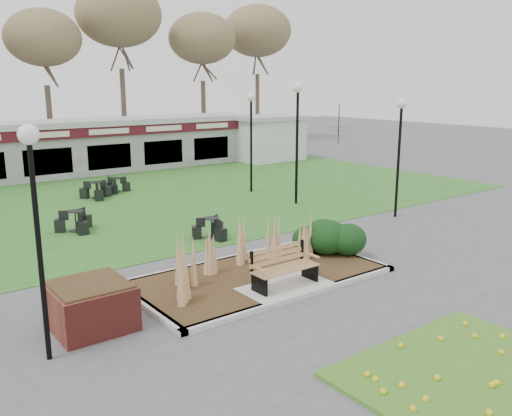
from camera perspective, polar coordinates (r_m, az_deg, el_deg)
ground at (r=12.97m, az=3.53°, el=-8.89°), size 100.00×100.00×0.00m
lawn at (r=23.04m, az=-16.23°, el=0.42°), size 34.00×16.00×0.02m
flower_bed at (r=10.24m, az=21.16°, el=-15.66°), size 4.20×3.00×0.16m
planting_bed at (r=14.59m, az=3.92°, el=-4.84°), size 6.75×3.40×1.27m
park_bench at (r=12.94m, az=2.85°, el=-6.15°), size 1.70×0.66×0.93m
brick_planter at (r=11.54m, az=-16.99°, el=-9.77°), size 1.50×1.50×0.95m
food_pavilion at (r=30.30m, az=-21.87°, el=5.74°), size 24.60×3.40×2.90m
service_hut at (r=34.68m, az=1.21°, el=7.44°), size 4.40×3.40×2.83m
lamp_post_near_left at (r=9.78m, az=-22.34°, el=1.53°), size 0.35×0.35×4.19m
lamp_post_near_right at (r=20.22m, az=14.93°, el=7.78°), size 0.36×0.36×4.30m
lamp_post_mid_right at (r=24.17m, az=-0.52°, el=9.19°), size 0.37×0.37×4.41m
lamp_post_far_right at (r=21.75m, az=4.38°, el=9.59°), size 0.40×0.40×4.86m
bistro_set_a at (r=25.26m, az=-14.51°, el=2.12°), size 1.10×1.21×0.65m
bistro_set_b at (r=18.94m, az=-18.42°, el=-1.65°), size 1.31×1.18×0.70m
bistro_set_c at (r=17.29m, az=-4.69°, el=-2.44°), size 1.22×1.10×0.65m
bistro_set_d at (r=24.06m, az=-16.45°, el=1.53°), size 1.33×1.28×0.72m
patio_umbrella at (r=31.80m, az=8.64°, el=7.05°), size 2.36×2.39×2.52m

